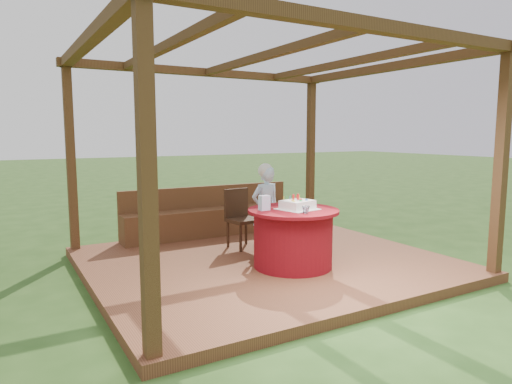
% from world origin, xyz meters
% --- Properties ---
extents(ground, '(60.00, 60.00, 0.00)m').
position_xyz_m(ground, '(0.00, 0.00, 0.00)').
color(ground, '#244517').
rests_on(ground, ground).
extents(deck, '(4.50, 4.00, 0.12)m').
position_xyz_m(deck, '(0.00, 0.00, 0.06)').
color(deck, brown).
rests_on(deck, ground).
extents(pergola, '(4.50, 4.00, 2.72)m').
position_xyz_m(pergola, '(0.00, 0.00, 2.41)').
color(pergola, brown).
rests_on(pergola, deck).
extents(bench, '(3.00, 0.42, 0.80)m').
position_xyz_m(bench, '(0.00, 1.72, 0.38)').
color(bench, brown).
rests_on(bench, deck).
extents(table, '(1.14, 1.14, 0.74)m').
position_xyz_m(table, '(0.12, -0.48, 0.49)').
color(table, maroon).
rests_on(table, deck).
extents(chair, '(0.46, 0.46, 0.86)m').
position_xyz_m(chair, '(0.03, 0.76, 0.59)').
color(chair, '#371F11').
rests_on(chair, deck).
extents(elderly_woman, '(0.46, 0.32, 1.26)m').
position_xyz_m(elderly_woman, '(0.23, 0.38, 0.76)').
color(elderly_woman, '#A6D5F7').
rests_on(elderly_woman, deck).
extents(birthday_cake, '(0.51, 0.51, 0.19)m').
position_xyz_m(birthday_cake, '(0.16, -0.51, 0.91)').
color(birthday_cake, white).
rests_on(birthday_cake, table).
extents(gift_bag, '(0.13, 0.09, 0.18)m').
position_xyz_m(gift_bag, '(-0.23, -0.36, 0.95)').
color(gift_bag, '#E292C5').
rests_on(gift_bag, table).
extents(drinking_glass, '(0.11, 0.11, 0.09)m').
position_xyz_m(drinking_glass, '(0.08, -0.79, 0.90)').
color(drinking_glass, white).
rests_on(drinking_glass, table).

